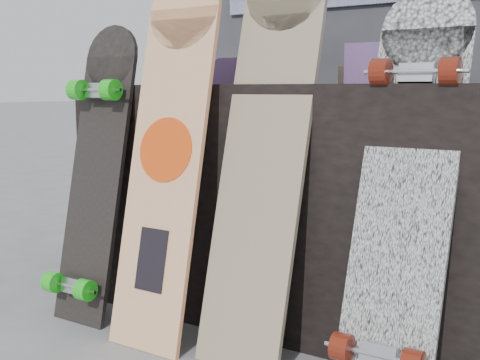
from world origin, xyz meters
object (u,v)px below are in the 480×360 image
Objects in this scene: skateboard_dark at (95,168)px; vendor_table at (309,202)px; longboard_cascadia at (406,182)px; longboard_celtic at (267,138)px; longboard_geisha at (168,145)px.

vendor_table is at bearing 31.98° from skateboard_dark.
skateboard_dark is (-1.05, -0.06, -0.03)m from longboard_cascadia.
longboard_cascadia is at bearing -0.80° from longboard_celtic.
longboard_cascadia is (0.42, -0.01, -0.09)m from longboard_celtic.
vendor_table is at bearing 54.04° from longboard_geisha.
longboard_celtic is (0.02, -0.32, 0.25)m from vendor_table.
longboard_geisha reaches higher than vendor_table.
longboard_celtic is at bearing 5.70° from skateboard_dark.
longboard_cascadia is (0.43, -0.33, 0.15)m from vendor_table.
longboard_cascadia is 1.06× the size of skateboard_dark.
longboard_geisha is at bearing -2.11° from skateboard_dark.
longboard_celtic is 1.14× the size of longboard_cascadia.
longboard_geisha is at bearing -166.11° from longboard_celtic.
skateboard_dark is at bearing -148.02° from vendor_table.
longboard_cascadia reaches higher than vendor_table.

